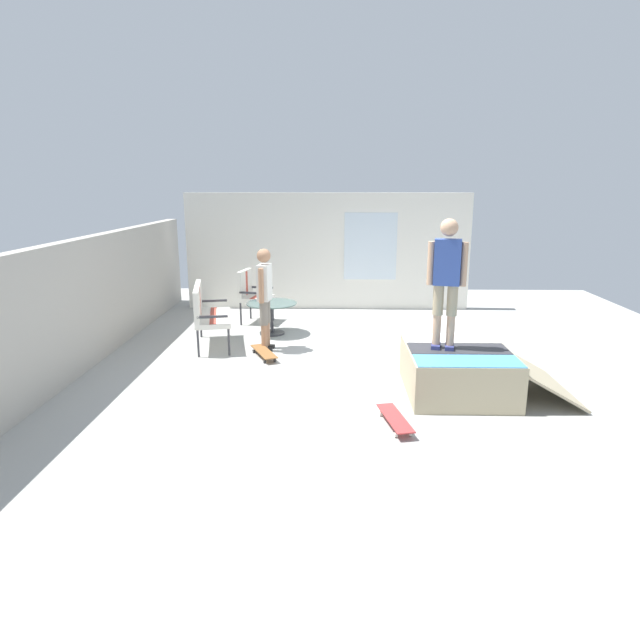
% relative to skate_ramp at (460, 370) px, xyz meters
% --- Properties ---
extents(ground_plane, '(12.00, 12.00, 0.10)m').
position_rel_skate_ramp_xyz_m(ground_plane, '(1.14, 1.25, -0.34)').
color(ground_plane, '#A8A8A3').
extents(back_wall_cinderblock, '(9.00, 0.20, 1.86)m').
position_rel_skate_ramp_xyz_m(back_wall_cinderblock, '(1.14, 5.25, 0.64)').
color(back_wall_cinderblock, '#ADA89E').
rests_on(back_wall_cinderblock, ground_plane).
extents(house_facade, '(0.23, 6.00, 2.45)m').
position_rel_skate_ramp_xyz_m(house_facade, '(4.94, 1.73, 0.94)').
color(house_facade, white).
rests_on(house_facade, ground_plane).
extents(skate_ramp, '(1.49, 2.06, 0.59)m').
position_rel_skate_ramp_xyz_m(skate_ramp, '(0.00, 0.00, 0.00)').
color(skate_ramp, tan).
rests_on(skate_ramp, ground_plane).
extents(patio_bench, '(1.33, 0.79, 1.02)m').
position_rel_skate_ramp_xyz_m(patio_bench, '(1.97, 3.71, 0.32)').
color(patio_bench, '#38383D').
rests_on(patio_bench, ground_plane).
extents(patio_chair_near_house, '(0.72, 0.66, 1.02)m').
position_rel_skate_ramp_xyz_m(patio_chair_near_house, '(3.62, 3.21, 0.32)').
color(patio_chair_near_house, '#38383D').
rests_on(patio_chair_near_house, ground_plane).
extents(patio_table, '(0.90, 0.90, 0.57)m').
position_rel_skate_ramp_xyz_m(patio_table, '(2.78, 2.72, 0.11)').
color(patio_table, '#38383D').
rests_on(patio_table, ground_plane).
extents(person_watching, '(0.48, 0.27, 1.64)m').
position_rel_skate_ramp_xyz_m(person_watching, '(1.81, 2.71, 0.66)').
color(person_watching, black).
rests_on(person_watching, ground_plane).
extents(person_skater, '(0.30, 0.47, 1.62)m').
position_rel_skate_ramp_xyz_m(person_skater, '(0.01, 0.23, 1.23)').
color(person_skater, navy).
rests_on(person_skater, skate_ramp).
extents(skateboard_by_bench, '(0.81, 0.52, 0.10)m').
position_rel_skate_ramp_xyz_m(skateboard_by_bench, '(1.40, 2.70, -0.21)').
color(skateboard_by_bench, brown).
rests_on(skateboard_by_bench, ground_plane).
extents(skateboard_spare, '(0.82, 0.36, 0.10)m').
position_rel_skate_ramp_xyz_m(skateboard_spare, '(-1.04, 0.93, -0.21)').
color(skateboard_spare, '#B23838').
rests_on(skateboard_spare, ground_plane).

